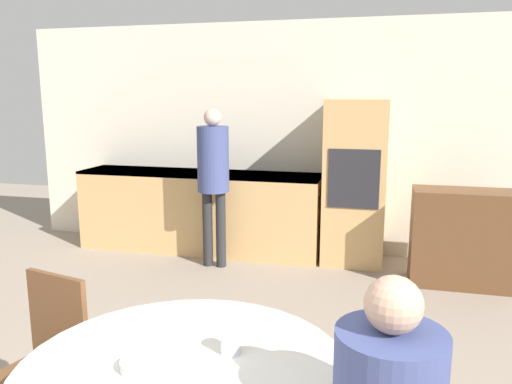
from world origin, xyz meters
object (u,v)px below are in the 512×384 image
at_px(chair_far_left, 45,359).
at_px(oven_unit, 355,183).
at_px(bowl_near, 143,364).
at_px(person_standing, 213,170).
at_px(sideboard, 461,238).
at_px(cup, 230,342).

bearing_deg(chair_far_left, oven_unit, 82.89).
bearing_deg(bowl_near, person_standing, 104.52).
distance_m(oven_unit, chair_far_left, 3.66).
relative_size(oven_unit, chair_far_left, 1.90).
xyz_separation_m(oven_unit, chair_far_left, (-1.28, -3.41, -0.35)).
bearing_deg(bowl_near, sideboard, 64.40).
relative_size(cup, bowl_near, 0.55).
xyz_separation_m(cup, bowl_near, (-0.28, -0.19, -0.03)).
distance_m(chair_far_left, cup, 1.05).
relative_size(sideboard, person_standing, 0.56).
relative_size(chair_far_left, cup, 9.94).
height_order(cup, bowl_near, cup).
height_order(person_standing, cup, person_standing).
bearing_deg(sideboard, oven_unit, 157.05).
height_order(oven_unit, chair_far_left, oven_unit).
height_order(chair_far_left, person_standing, person_standing).
bearing_deg(person_standing, oven_unit, 19.87).
bearing_deg(sideboard, cup, -112.73).
relative_size(person_standing, bowl_near, 9.74).
bearing_deg(person_standing, chair_far_left, -87.43).
distance_m(cup, bowl_near, 0.34).
distance_m(sideboard, bowl_near, 3.70).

